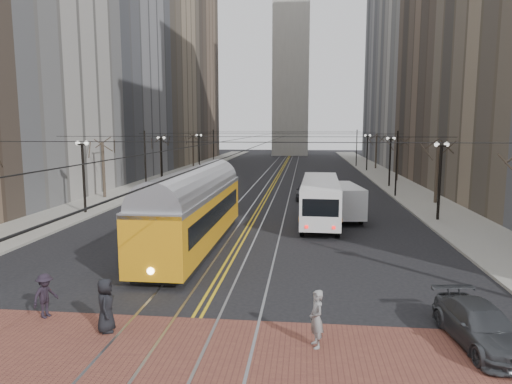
% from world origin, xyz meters
% --- Properties ---
extents(ground, '(260.00, 260.00, 0.00)m').
position_xyz_m(ground, '(0.00, 0.00, 0.00)').
color(ground, black).
rests_on(ground, ground).
extents(sidewalk_left, '(5.00, 140.00, 0.15)m').
position_xyz_m(sidewalk_left, '(-15.00, 45.00, 0.07)').
color(sidewalk_left, gray).
rests_on(sidewalk_left, ground).
extents(sidewalk_right, '(5.00, 140.00, 0.15)m').
position_xyz_m(sidewalk_right, '(15.00, 45.00, 0.07)').
color(sidewalk_right, gray).
rests_on(sidewalk_right, ground).
extents(crosswalk_band, '(25.00, 6.00, 0.01)m').
position_xyz_m(crosswalk_band, '(0.00, -4.00, 0.01)').
color(crosswalk_band, brown).
rests_on(crosswalk_band, ground).
extents(streetcar_rails, '(4.80, 130.00, 0.02)m').
position_xyz_m(streetcar_rails, '(0.00, 45.00, 0.00)').
color(streetcar_rails, gray).
rests_on(streetcar_rails, ground).
extents(centre_lines, '(0.42, 130.00, 0.01)m').
position_xyz_m(centre_lines, '(0.00, 45.00, 0.01)').
color(centre_lines, gold).
rests_on(centre_lines, ground).
extents(building_left_mid, '(16.00, 20.00, 34.00)m').
position_xyz_m(building_left_mid, '(-25.50, 46.00, 17.00)').
color(building_left_mid, slate).
rests_on(building_left_mid, ground).
extents(building_left_midfar, '(20.00, 20.00, 52.00)m').
position_xyz_m(building_left_midfar, '(-27.50, 66.00, 26.00)').
color(building_left_midfar, '#86745C').
rests_on(building_left_midfar, ground).
extents(building_left_far, '(16.00, 20.00, 40.00)m').
position_xyz_m(building_left_far, '(-25.50, 86.00, 20.00)').
color(building_left_far, brown).
rests_on(building_left_far, ground).
extents(building_right_mid, '(16.00, 20.00, 34.00)m').
position_xyz_m(building_right_mid, '(25.50, 46.00, 17.00)').
color(building_right_mid, brown).
rests_on(building_right_mid, ground).
extents(building_right_midfar, '(20.00, 20.00, 52.00)m').
position_xyz_m(building_right_midfar, '(27.50, 66.00, 26.00)').
color(building_right_midfar, '#A29E98').
rests_on(building_right_midfar, ground).
extents(building_right_far, '(16.00, 20.00, 40.00)m').
position_xyz_m(building_right_far, '(25.50, 86.00, 20.00)').
color(building_right_far, slate).
rests_on(building_right_far, ground).
extents(clock_tower, '(12.00, 12.00, 66.00)m').
position_xyz_m(clock_tower, '(0.00, 102.00, 35.96)').
color(clock_tower, '#B2AFA5').
rests_on(clock_tower, ground).
extents(lamp_posts, '(27.60, 57.20, 5.60)m').
position_xyz_m(lamp_posts, '(-0.00, 28.75, 2.80)').
color(lamp_posts, black).
rests_on(lamp_posts, ground).
extents(street_trees, '(31.68, 53.28, 5.60)m').
position_xyz_m(street_trees, '(0.00, 35.25, 2.80)').
color(street_trees, '#382D23').
rests_on(street_trees, ground).
extents(trolley_wires, '(25.96, 120.00, 6.60)m').
position_xyz_m(trolley_wires, '(0.00, 34.83, 3.77)').
color(trolley_wires, black).
rests_on(trolley_wires, ground).
extents(transit_bus, '(3.48, 13.14, 3.25)m').
position_xyz_m(transit_bus, '(-3.50, 9.84, 1.62)').
color(transit_bus, silver).
rests_on(transit_bus, ground).
extents(streetcar, '(2.90, 15.07, 3.55)m').
position_xyz_m(streetcar, '(-2.50, 9.03, 1.77)').
color(streetcar, orange).
rests_on(streetcar, ground).
extents(rear_bus, '(2.93, 11.94, 3.09)m').
position_xyz_m(rear_bus, '(5.00, 16.98, 1.55)').
color(rear_bus, white).
rests_on(rear_bus, ground).
extents(cargo_van, '(3.00, 6.13, 2.61)m').
position_xyz_m(cargo_van, '(6.72, 17.99, 1.30)').
color(cargo_van, silver).
rests_on(cargo_van, ground).
extents(sedan_grey, '(2.00, 4.78, 1.62)m').
position_xyz_m(sedan_grey, '(4.00, 27.81, 0.81)').
color(sedan_grey, '#3E4046').
rests_on(sedan_grey, ground).
extents(sedan_silver, '(1.53, 4.15, 1.36)m').
position_xyz_m(sedan_silver, '(6.13, 31.91, 0.68)').
color(sedan_silver, '#979A9E').
rests_on(sedan_silver, ground).
extents(sedan_parked, '(2.33, 4.57, 1.27)m').
position_xyz_m(sedan_parked, '(9.50, -2.00, 0.63)').
color(sedan_parked, '#3C3F43').
rests_on(sedan_parked, ground).
extents(pedestrian_a, '(0.83, 1.04, 1.85)m').
position_xyz_m(pedestrian_a, '(-2.78, -2.39, 0.94)').
color(pedestrian_a, black).
rests_on(pedestrian_a, crosswalk_band).
extents(pedestrian_b, '(0.63, 0.78, 1.85)m').
position_xyz_m(pedestrian_b, '(4.28, -2.73, 0.94)').
color(pedestrian_b, gray).
rests_on(pedestrian_b, crosswalk_band).
extents(pedestrian_d, '(0.90, 1.19, 1.64)m').
position_xyz_m(pedestrian_d, '(-5.48, -1.50, 0.83)').
color(pedestrian_d, black).
rests_on(pedestrian_d, crosswalk_band).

